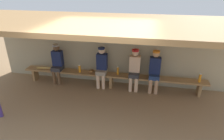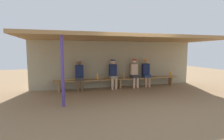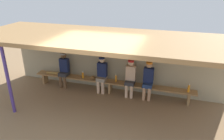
{
  "view_description": "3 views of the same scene",
  "coord_description": "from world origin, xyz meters",
  "px_view_note": "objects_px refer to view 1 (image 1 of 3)",
  "views": [
    {
      "loc": [
        1.12,
        -4.1,
        3.25
      ],
      "look_at": [
        0.1,
        1.16,
        0.79
      ],
      "focal_mm": 31.49,
      "sensor_mm": 36.0,
      "label": 1
    },
    {
      "loc": [
        -2.41,
        -5.84,
        1.7
      ],
      "look_at": [
        -0.46,
        1.25,
        0.9
      ],
      "focal_mm": 26.81,
      "sensor_mm": 36.0,
      "label": 2
    },
    {
      "loc": [
        2.1,
        -5.1,
        3.83
      ],
      "look_at": [
        0.2,
        1.12,
        1.1
      ],
      "focal_mm": 34.06,
      "sensor_mm": 36.0,
      "label": 3
    }
  ],
  "objects_px": {
    "water_bottle_blue": "(200,78)",
    "water_bottle_clear": "(80,69)",
    "bench": "(111,76)",
    "water_bottle_orange": "(118,71)",
    "player_in_blue": "(102,65)",
    "player_in_red": "(57,62)",
    "baseball_bat": "(49,68)",
    "player_rightmost": "(155,69)",
    "baseball_glove_tan": "(91,71)",
    "player_leftmost": "(135,68)"
  },
  "relations": [
    {
      "from": "water_bottle_orange",
      "to": "baseball_bat",
      "type": "bearing_deg",
      "value": -179.18
    },
    {
      "from": "player_in_red",
      "to": "water_bottle_orange",
      "type": "distance_m",
      "value": 2.07
    },
    {
      "from": "water_bottle_blue",
      "to": "water_bottle_orange",
      "type": "distance_m",
      "value": 2.49
    },
    {
      "from": "player_in_blue",
      "to": "baseball_glove_tan",
      "type": "xyz_separation_m",
      "value": [
        -0.36,
        0.03,
        -0.24
      ]
    },
    {
      "from": "player_leftmost",
      "to": "baseball_glove_tan",
      "type": "relative_size",
      "value": 5.6
    },
    {
      "from": "player_in_blue",
      "to": "water_bottle_orange",
      "type": "xyz_separation_m",
      "value": [
        0.53,
        0.03,
        -0.16
      ]
    },
    {
      "from": "player_rightmost",
      "to": "water_bottle_clear",
      "type": "distance_m",
      "value": 2.43
    },
    {
      "from": "player_rightmost",
      "to": "water_bottle_blue",
      "type": "distance_m",
      "value": 1.35
    },
    {
      "from": "baseball_bat",
      "to": "water_bottle_blue",
      "type": "bearing_deg",
      "value": -6.83
    },
    {
      "from": "bench",
      "to": "player_leftmost",
      "type": "distance_m",
      "value": 0.83
    },
    {
      "from": "player_rightmost",
      "to": "baseball_bat",
      "type": "bearing_deg",
      "value": -179.94
    },
    {
      "from": "bench",
      "to": "water_bottle_clear",
      "type": "height_order",
      "value": "water_bottle_clear"
    },
    {
      "from": "bench",
      "to": "water_bottle_orange",
      "type": "relative_size",
      "value": 21.93
    },
    {
      "from": "water_bottle_blue",
      "to": "baseball_bat",
      "type": "relative_size",
      "value": 0.33
    },
    {
      "from": "bench",
      "to": "player_rightmost",
      "type": "distance_m",
      "value": 1.41
    },
    {
      "from": "player_in_blue",
      "to": "water_bottle_orange",
      "type": "distance_m",
      "value": 0.55
    },
    {
      "from": "water_bottle_blue",
      "to": "player_rightmost",
      "type": "bearing_deg",
      "value": 178.5
    },
    {
      "from": "water_bottle_orange",
      "to": "player_in_red",
      "type": "bearing_deg",
      "value": -179.15
    },
    {
      "from": "water_bottle_orange",
      "to": "baseball_bat",
      "type": "relative_size",
      "value": 0.32
    },
    {
      "from": "water_bottle_clear",
      "to": "player_rightmost",
      "type": "bearing_deg",
      "value": 0.96
    },
    {
      "from": "water_bottle_clear",
      "to": "water_bottle_orange",
      "type": "bearing_deg",
      "value": 3.22
    },
    {
      "from": "water_bottle_orange",
      "to": "water_bottle_blue",
      "type": "bearing_deg",
      "value": -1.51
    },
    {
      "from": "water_bottle_blue",
      "to": "player_in_blue",
      "type": "bearing_deg",
      "value": 179.33
    },
    {
      "from": "water_bottle_blue",
      "to": "player_in_red",
      "type": "bearing_deg",
      "value": 179.56
    },
    {
      "from": "bench",
      "to": "water_bottle_blue",
      "type": "bearing_deg",
      "value": -0.67
    },
    {
      "from": "player_rightmost",
      "to": "bench",
      "type": "bearing_deg",
      "value": -179.85
    },
    {
      "from": "bench",
      "to": "baseball_glove_tan",
      "type": "xyz_separation_m",
      "value": [
        -0.68,
        0.03,
        0.12
      ]
    },
    {
      "from": "bench",
      "to": "player_rightmost",
      "type": "xyz_separation_m",
      "value": [
        1.36,
        0.0,
        0.36
      ]
    },
    {
      "from": "player_in_blue",
      "to": "player_rightmost",
      "type": "bearing_deg",
      "value": 0.0
    },
    {
      "from": "baseball_bat",
      "to": "bench",
      "type": "bearing_deg",
      "value": -6.46
    },
    {
      "from": "player_rightmost",
      "to": "baseball_bat",
      "type": "height_order",
      "value": "player_rightmost"
    },
    {
      "from": "water_bottle_clear",
      "to": "baseball_glove_tan",
      "type": "distance_m",
      "value": 0.4
    },
    {
      "from": "player_leftmost",
      "to": "water_bottle_orange",
      "type": "bearing_deg",
      "value": 176.72
    },
    {
      "from": "bench",
      "to": "player_in_red",
      "type": "xyz_separation_m",
      "value": [
        -1.86,
        0.0,
        0.36
      ]
    },
    {
      "from": "water_bottle_clear",
      "to": "water_bottle_blue",
      "type": "bearing_deg",
      "value": 0.09
    },
    {
      "from": "water_bottle_blue",
      "to": "water_bottle_clear",
      "type": "xyz_separation_m",
      "value": [
        -3.76,
        -0.01,
        -0.01
      ]
    },
    {
      "from": "water_bottle_clear",
      "to": "baseball_bat",
      "type": "xyz_separation_m",
      "value": [
        -1.12,
        0.04,
        -0.09
      ]
    },
    {
      "from": "water_bottle_blue",
      "to": "baseball_glove_tan",
      "type": "distance_m",
      "value": 3.38
    },
    {
      "from": "player_leftmost",
      "to": "water_bottle_clear",
      "type": "height_order",
      "value": "player_leftmost"
    },
    {
      "from": "player_rightmost",
      "to": "water_bottle_orange",
      "type": "relative_size",
      "value": 4.91
    },
    {
      "from": "water_bottle_blue",
      "to": "baseball_glove_tan",
      "type": "height_order",
      "value": "water_bottle_blue"
    },
    {
      "from": "player_in_red",
      "to": "water_bottle_blue",
      "type": "relative_size",
      "value": 4.78
    },
    {
      "from": "player_leftmost",
      "to": "baseball_bat",
      "type": "xyz_separation_m",
      "value": [
        -2.93,
        -0.0,
        -0.25
      ]
    },
    {
      "from": "water_bottle_clear",
      "to": "player_in_blue",
      "type": "bearing_deg",
      "value": 3.13
    },
    {
      "from": "bench",
      "to": "water_bottle_blue",
      "type": "xyz_separation_m",
      "value": [
        2.7,
        -0.03,
        0.21
      ]
    },
    {
      "from": "player_leftmost",
      "to": "water_bottle_clear",
      "type": "bearing_deg",
      "value": -178.71
    },
    {
      "from": "water_bottle_orange",
      "to": "water_bottle_clear",
      "type": "distance_m",
      "value": 1.27
    },
    {
      "from": "water_bottle_clear",
      "to": "player_leftmost",
      "type": "bearing_deg",
      "value": 1.29
    },
    {
      "from": "player_in_blue",
      "to": "baseball_bat",
      "type": "xyz_separation_m",
      "value": [
        -1.87,
        -0.0,
        -0.25
      ]
    },
    {
      "from": "bench",
      "to": "water_bottle_orange",
      "type": "distance_m",
      "value": 0.29
    }
  ]
}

